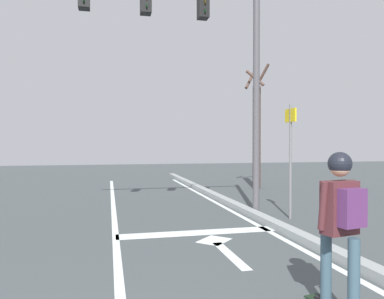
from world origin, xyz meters
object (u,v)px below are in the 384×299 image
Objects in this scene: skater at (341,212)px; street_sign_post at (290,145)px; traffic_signal_mast at (193,38)px; roadside_tree at (257,133)px.

skater is 4.77m from street_sign_post.
traffic_signal_mast is 6.26m from roadside_tree.
traffic_signal_mast is at bearing -127.31° from roadside_tree.
roadside_tree is at bearing 71.29° from skater.
skater is 5.96m from traffic_signal_mast.
roadside_tree reaches higher than skater.
roadside_tree reaches higher than street_sign_post.
traffic_signal_mast reaches higher than street_sign_post.
street_sign_post is (1.81, 4.36, 0.64)m from skater.
skater is at bearing -86.87° from traffic_signal_mast.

